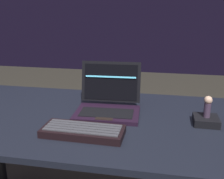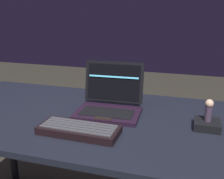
{
  "view_description": "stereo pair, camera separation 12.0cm",
  "coord_description": "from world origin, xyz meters",
  "px_view_note": "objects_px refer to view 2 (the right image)",
  "views": [
    {
      "loc": [
        0.34,
        -1.12,
        1.23
      ],
      "look_at": [
        0.12,
        0.01,
        0.88
      ],
      "focal_mm": 43.47,
      "sensor_mm": 36.0,
      "label": 1
    },
    {
      "loc": [
        0.45,
        -1.09,
        1.23
      ],
      "look_at": [
        0.12,
        0.01,
        0.88
      ],
      "focal_mm": 43.47,
      "sensor_mm": 36.0,
      "label": 2
    }
  ],
  "objects_px": {
    "laptop_front": "(110,103)",
    "figurine_stand": "(207,125)",
    "external_keyboard": "(79,130)",
    "figurine": "(209,109)"
  },
  "relations": [
    {
      "from": "laptop_front",
      "to": "figurine_stand",
      "type": "xyz_separation_m",
      "value": [
        0.44,
        -0.05,
        -0.03
      ]
    },
    {
      "from": "laptop_front",
      "to": "external_keyboard",
      "type": "distance_m",
      "value": 0.26
    },
    {
      "from": "laptop_front",
      "to": "external_keyboard",
      "type": "xyz_separation_m",
      "value": [
        -0.05,
        -0.25,
        -0.03
      ]
    },
    {
      "from": "figurine_stand",
      "to": "external_keyboard",
      "type": "bearing_deg",
      "value": -158.12
    },
    {
      "from": "laptop_front",
      "to": "external_keyboard",
      "type": "height_order",
      "value": "laptop_front"
    },
    {
      "from": "laptop_front",
      "to": "external_keyboard",
      "type": "bearing_deg",
      "value": -101.7
    },
    {
      "from": "external_keyboard",
      "to": "figurine",
      "type": "distance_m",
      "value": 0.53
    },
    {
      "from": "laptop_front",
      "to": "figurine",
      "type": "height_order",
      "value": "laptop_front"
    },
    {
      "from": "figurine_stand",
      "to": "figurine",
      "type": "height_order",
      "value": "figurine"
    },
    {
      "from": "figurine_stand",
      "to": "figurine",
      "type": "relative_size",
      "value": 1.12
    }
  ]
}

